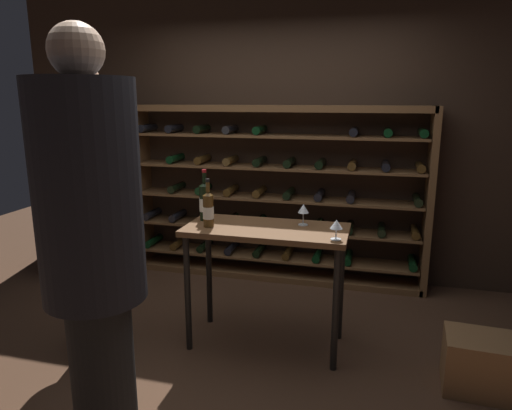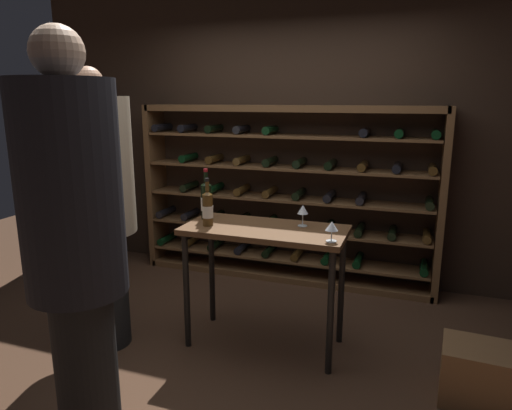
{
  "view_description": "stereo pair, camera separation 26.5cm",
  "coord_description": "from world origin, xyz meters",
  "px_view_note": "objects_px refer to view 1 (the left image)",
  "views": [
    {
      "loc": [
        0.91,
        -2.84,
        1.77
      ],
      "look_at": [
        0.1,
        0.25,
        1.02
      ],
      "focal_mm": 32.25,
      "sensor_mm": 36.0,
      "label": 1
    },
    {
      "loc": [
        1.17,
        -2.77,
        1.77
      ],
      "look_at": [
        0.1,
        0.25,
        1.02
      ],
      "focal_mm": 32.25,
      "sensor_mm": 36.0,
      "label": 2
    }
  ],
  "objects_px": {
    "person_guest_khaki": "(92,243)",
    "wine_bottle_gold_foil": "(205,201)",
    "wine_crate": "(485,365)",
    "wine_glass_stemmed_left": "(303,210)",
    "wine_glass_stemmed_center": "(336,225)",
    "display_cabinet": "(75,198)",
    "tasting_table": "(266,243)",
    "person_guest_plum_blouse": "(95,202)",
    "wine_rack": "(274,195)",
    "wine_bottle_red_label": "(208,209)"
  },
  "relations": [
    {
      "from": "person_guest_khaki",
      "to": "display_cabinet",
      "type": "xyz_separation_m",
      "value": [
        -1.63,
        2.11,
        -0.32
      ]
    },
    {
      "from": "wine_glass_stemmed_left",
      "to": "wine_rack",
      "type": "bearing_deg",
      "value": 111.82
    },
    {
      "from": "wine_crate",
      "to": "display_cabinet",
      "type": "relative_size",
      "value": 0.29
    },
    {
      "from": "wine_crate",
      "to": "wine_bottle_gold_foil",
      "type": "distance_m",
      "value": 2.11
    },
    {
      "from": "person_guest_plum_blouse",
      "to": "wine_glass_stemmed_left",
      "type": "height_order",
      "value": "person_guest_plum_blouse"
    },
    {
      "from": "wine_rack",
      "to": "wine_crate",
      "type": "relative_size",
      "value": 6.05
    },
    {
      "from": "wine_bottle_gold_foil",
      "to": "wine_glass_stemmed_left",
      "type": "xyz_separation_m",
      "value": [
        0.72,
        0.04,
        -0.03
      ]
    },
    {
      "from": "person_guest_plum_blouse",
      "to": "wine_bottle_red_label",
      "type": "height_order",
      "value": "person_guest_plum_blouse"
    },
    {
      "from": "wine_bottle_red_label",
      "to": "wine_glass_stemmed_left",
      "type": "distance_m",
      "value": 0.67
    },
    {
      "from": "wine_glass_stemmed_center",
      "to": "wine_rack",
      "type": "bearing_deg",
      "value": 116.42
    },
    {
      "from": "tasting_table",
      "to": "wine_glass_stemmed_center",
      "type": "height_order",
      "value": "wine_glass_stemmed_center"
    },
    {
      "from": "wine_rack",
      "to": "wine_bottle_red_label",
      "type": "distance_m",
      "value": 1.4
    },
    {
      "from": "person_guest_khaki",
      "to": "wine_glass_stemmed_left",
      "type": "relative_size",
      "value": 13.54
    },
    {
      "from": "wine_crate",
      "to": "wine_glass_stemmed_left",
      "type": "height_order",
      "value": "wine_glass_stemmed_left"
    },
    {
      "from": "tasting_table",
      "to": "wine_glass_stemmed_center",
      "type": "xyz_separation_m",
      "value": [
        0.49,
        -0.17,
        0.21
      ]
    },
    {
      "from": "person_guest_khaki",
      "to": "wine_bottle_red_label",
      "type": "relative_size",
      "value": 6.11
    },
    {
      "from": "tasting_table",
      "to": "wine_bottle_gold_foil",
      "type": "bearing_deg",
      "value": 171.38
    },
    {
      "from": "wine_glass_stemmed_left",
      "to": "wine_bottle_red_label",
      "type": "bearing_deg",
      "value": -162.01
    },
    {
      "from": "tasting_table",
      "to": "person_guest_plum_blouse",
      "type": "xyz_separation_m",
      "value": [
        -1.1,
        -0.37,
        0.31
      ]
    },
    {
      "from": "person_guest_khaki",
      "to": "wine_glass_stemmed_center",
      "type": "xyz_separation_m",
      "value": [
        0.97,
        1.14,
        -0.16
      ]
    },
    {
      "from": "person_guest_khaki",
      "to": "display_cabinet",
      "type": "height_order",
      "value": "person_guest_khaki"
    },
    {
      "from": "tasting_table",
      "to": "person_guest_plum_blouse",
      "type": "height_order",
      "value": "person_guest_plum_blouse"
    },
    {
      "from": "person_guest_plum_blouse",
      "to": "person_guest_khaki",
      "type": "relative_size",
      "value": 0.95
    },
    {
      "from": "display_cabinet",
      "to": "wine_crate",
      "type": "bearing_deg",
      "value": -15.7
    },
    {
      "from": "person_guest_plum_blouse",
      "to": "wine_crate",
      "type": "distance_m",
      "value": 2.69
    },
    {
      "from": "wine_crate",
      "to": "wine_glass_stemmed_center",
      "type": "xyz_separation_m",
      "value": [
        -0.94,
        0.03,
        0.81
      ]
    },
    {
      "from": "tasting_table",
      "to": "wine_bottle_gold_foil",
      "type": "distance_m",
      "value": 0.55
    },
    {
      "from": "person_guest_plum_blouse",
      "to": "wine_bottle_red_label",
      "type": "bearing_deg",
      "value": -154.64
    },
    {
      "from": "person_guest_khaki",
      "to": "wine_bottle_gold_foil",
      "type": "relative_size",
      "value": 5.5
    },
    {
      "from": "wine_bottle_red_label",
      "to": "wine_bottle_gold_foil",
      "type": "distance_m",
      "value": 0.18
    },
    {
      "from": "wine_bottle_red_label",
      "to": "wine_glass_stemmed_left",
      "type": "xyz_separation_m",
      "value": [
        0.63,
        0.21,
        -0.01
      ]
    },
    {
      "from": "wine_crate",
      "to": "wine_glass_stemmed_left",
      "type": "bearing_deg",
      "value": 164.94
    },
    {
      "from": "person_guest_plum_blouse",
      "to": "display_cabinet",
      "type": "xyz_separation_m",
      "value": [
        -1.01,
        1.16,
        -0.27
      ]
    },
    {
      "from": "wine_crate",
      "to": "wine_glass_stemmed_left",
      "type": "xyz_separation_m",
      "value": [
        -1.19,
        0.32,
        0.83
      ]
    },
    {
      "from": "person_guest_plum_blouse",
      "to": "person_guest_khaki",
      "type": "distance_m",
      "value": 1.13
    },
    {
      "from": "person_guest_plum_blouse",
      "to": "wine_bottle_gold_foil",
      "type": "relative_size",
      "value": 5.24
    },
    {
      "from": "wine_crate",
      "to": "person_guest_plum_blouse",
      "type": "bearing_deg",
      "value": -176.23
    },
    {
      "from": "wine_bottle_red_label",
      "to": "wine_glass_stemmed_left",
      "type": "relative_size",
      "value": 2.22
    },
    {
      "from": "wine_rack",
      "to": "tasting_table",
      "type": "xyz_separation_m",
      "value": [
        0.23,
        -1.29,
        -0.07
      ]
    },
    {
      "from": "display_cabinet",
      "to": "wine_bottle_gold_foil",
      "type": "bearing_deg",
      "value": -23.82
    },
    {
      "from": "wine_rack",
      "to": "display_cabinet",
      "type": "bearing_deg",
      "value": -165.2
    },
    {
      "from": "wine_glass_stemmed_center",
      "to": "display_cabinet",
      "type": "bearing_deg",
      "value": 159.72
    },
    {
      "from": "tasting_table",
      "to": "wine_glass_stemmed_left",
      "type": "bearing_deg",
      "value": 26.18
    },
    {
      "from": "display_cabinet",
      "to": "wine_rack",
      "type": "bearing_deg",
      "value": 14.8
    },
    {
      "from": "display_cabinet",
      "to": "wine_bottle_red_label",
      "type": "distance_m",
      "value": 1.94
    },
    {
      "from": "wine_bottle_red_label",
      "to": "wine_glass_stemmed_left",
      "type": "height_order",
      "value": "wine_bottle_red_label"
    },
    {
      "from": "tasting_table",
      "to": "wine_glass_stemmed_center",
      "type": "bearing_deg",
      "value": -18.98
    },
    {
      "from": "wine_rack",
      "to": "wine_bottle_red_label",
      "type": "bearing_deg",
      "value": -96.81
    },
    {
      "from": "display_cabinet",
      "to": "wine_glass_stemmed_center",
      "type": "distance_m",
      "value": 2.78
    },
    {
      "from": "person_guest_khaki",
      "to": "wine_bottle_red_label",
      "type": "bearing_deg",
      "value": 124.26
    }
  ]
}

